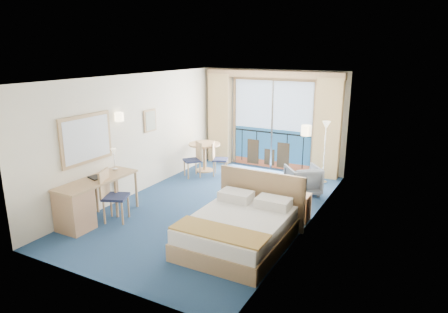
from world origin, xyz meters
TOP-DOWN VIEW (x-y plane):
  - floor at (0.00, 0.00)m, footprint 6.50×6.50m
  - room_walls at (0.00, 0.00)m, footprint 4.04×6.54m
  - balcony_door at (-0.01, 3.22)m, footprint 2.36×0.03m
  - curtain_left at (-1.55, 3.07)m, footprint 0.65×0.22m
  - curtain_right at (1.55, 3.07)m, footprint 0.65×0.22m
  - pelmet at (0.00, 3.10)m, footprint 3.80×0.25m
  - mirror at (-1.97, -1.50)m, footprint 0.05×1.25m
  - wall_print at (-1.97, 0.45)m, footprint 0.04×0.42m
  - sconce_left at (-1.94, -0.60)m, footprint 0.18×0.18m
  - sconce_right at (1.94, -0.15)m, footprint 0.18×0.18m
  - bed at (1.21, -1.29)m, footprint 1.68×2.00m
  - nightstand at (1.78, 0.16)m, footprint 0.41×0.39m
  - phone at (1.77, 0.16)m, footprint 0.17×0.13m
  - armchair at (1.41, 1.62)m, footprint 1.00×1.00m
  - floor_lamp at (1.62, 2.61)m, footprint 0.21×0.21m
  - desk at (-1.69, -2.06)m, footprint 0.59×1.72m
  - desk_chair at (-1.40, -1.55)m, footprint 0.58×0.57m
  - folder at (-1.76, -1.55)m, footprint 0.34×0.29m
  - desk_lamp at (-1.79, -0.99)m, footprint 0.12×0.12m
  - round_table at (-1.48, 2.08)m, footprint 0.85×0.85m
  - table_chair_a at (-1.00, 1.92)m, footprint 0.50×0.49m
  - table_chair_b at (-1.45, 1.55)m, footprint 0.56×0.56m

SIDE VIEW (x-z plane):
  - floor at x=0.00m, z-range 0.00..0.00m
  - nightstand at x=1.78m, z-range 0.00..0.53m
  - bed at x=1.21m, z-range -0.23..0.82m
  - armchair at x=1.41m, z-range 0.00..0.66m
  - desk at x=-1.69m, z-range 0.04..0.85m
  - table_chair_a at x=-1.00m, z-range 0.06..0.94m
  - table_chair_b at x=-1.45m, z-range 0.06..0.97m
  - phone at x=1.77m, z-range 0.53..0.60m
  - desk_chair at x=-1.40m, z-range 0.06..1.08m
  - round_table at x=-1.48m, z-range 0.20..0.96m
  - folder at x=-1.76m, z-range 0.81..0.83m
  - desk_lamp at x=-1.79m, z-range 0.92..1.36m
  - balcony_door at x=-0.01m, z-range -0.12..2.40m
  - floor_lamp at x=1.62m, z-range 0.40..1.95m
  - curtain_left at x=-1.55m, z-range 0.00..2.55m
  - curtain_right at x=1.55m, z-range 0.00..2.55m
  - mirror at x=-1.97m, z-range 1.08..2.03m
  - wall_print at x=-1.97m, z-range 1.34..1.86m
  - room_walls at x=0.00m, z-range 0.42..3.14m
  - sconce_left at x=-1.94m, z-range 1.76..1.94m
  - sconce_right at x=1.94m, z-range 1.76..1.94m
  - pelmet at x=0.00m, z-range 2.49..2.67m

